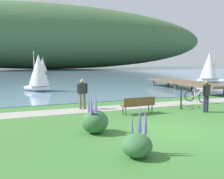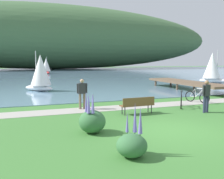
{
  "view_description": "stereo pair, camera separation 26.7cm",
  "coord_description": "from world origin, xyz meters",
  "px_view_note": "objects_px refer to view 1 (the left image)",
  "views": [
    {
      "loc": [
        -5.65,
        -7.92,
        2.71
      ],
      "look_at": [
        -0.43,
        5.79,
        1.0
      ],
      "focal_mm": 39.25,
      "sensor_mm": 36.0,
      "label": 1
    },
    {
      "loc": [
        -5.4,
        -8.02,
        2.71
      ],
      "look_at": [
        -0.43,
        5.79,
        1.0
      ],
      "focal_mm": 39.25,
      "sensor_mm": 36.0,
      "label": 2
    }
  ],
  "objects_px": {
    "person_on_the_grass": "(206,94)",
    "person_at_shoreline": "(82,92)",
    "sailboat_mid_bay": "(43,66)",
    "sailboat_toward_hillside": "(39,72)",
    "bicycle_leaning_near_bench": "(196,96)",
    "bicycle_beside_path": "(181,100)",
    "sailboat_nearest_to_shore": "(209,67)",
    "park_bench_near_camera": "(138,104)"
  },
  "relations": [
    {
      "from": "person_on_the_grass",
      "to": "person_at_shoreline",
      "type": "bearing_deg",
      "value": 152.23
    },
    {
      "from": "sailboat_mid_bay",
      "to": "sailboat_toward_hillside",
      "type": "relative_size",
      "value": 1.01
    },
    {
      "from": "bicycle_leaning_near_bench",
      "to": "person_at_shoreline",
      "type": "bearing_deg",
      "value": 176.8
    },
    {
      "from": "bicycle_beside_path",
      "to": "sailboat_nearest_to_shore",
      "type": "xyz_separation_m",
      "value": [
        12.9,
        11.9,
        1.54
      ]
    },
    {
      "from": "bicycle_leaning_near_bench",
      "to": "person_at_shoreline",
      "type": "xyz_separation_m",
      "value": [
        -7.57,
        0.42,
        0.58
      ]
    },
    {
      "from": "bicycle_leaning_near_bench",
      "to": "bicycle_beside_path",
      "type": "distance_m",
      "value": 2.21
    },
    {
      "from": "bicycle_leaning_near_bench",
      "to": "person_on_the_grass",
      "type": "relative_size",
      "value": 0.99
    },
    {
      "from": "sailboat_nearest_to_shore",
      "to": "sailboat_mid_bay",
      "type": "height_order",
      "value": "sailboat_nearest_to_shore"
    },
    {
      "from": "park_bench_near_camera",
      "to": "bicycle_beside_path",
      "type": "bearing_deg",
      "value": 14.07
    },
    {
      "from": "bicycle_beside_path",
      "to": "person_at_shoreline",
      "type": "height_order",
      "value": "person_at_shoreline"
    },
    {
      "from": "bicycle_leaning_near_bench",
      "to": "bicycle_beside_path",
      "type": "bearing_deg",
      "value": -152.56
    },
    {
      "from": "person_at_shoreline",
      "to": "sailboat_toward_hillside",
      "type": "height_order",
      "value": "sailboat_toward_hillside"
    },
    {
      "from": "park_bench_near_camera",
      "to": "sailboat_nearest_to_shore",
      "type": "xyz_separation_m",
      "value": [
        16.13,
        12.71,
        1.41
      ]
    },
    {
      "from": "person_on_the_grass",
      "to": "sailboat_toward_hillside",
      "type": "bearing_deg",
      "value": 121.87
    },
    {
      "from": "person_on_the_grass",
      "to": "sailboat_mid_bay",
      "type": "xyz_separation_m",
      "value": [
        -4.54,
        42.78,
        0.75
      ]
    },
    {
      "from": "park_bench_near_camera",
      "to": "person_on_the_grass",
      "type": "height_order",
      "value": "person_on_the_grass"
    },
    {
      "from": "person_on_the_grass",
      "to": "bicycle_beside_path",
      "type": "bearing_deg",
      "value": 101.03
    },
    {
      "from": "person_at_shoreline",
      "to": "bicycle_leaning_near_bench",
      "type": "bearing_deg",
      "value": -3.2
    },
    {
      "from": "park_bench_near_camera",
      "to": "person_at_shoreline",
      "type": "distance_m",
      "value": 3.31
    },
    {
      "from": "sailboat_nearest_to_shore",
      "to": "bicycle_leaning_near_bench",
      "type": "bearing_deg",
      "value": -135.15
    },
    {
      "from": "sailboat_nearest_to_shore",
      "to": "park_bench_near_camera",
      "type": "bearing_deg",
      "value": -141.76
    },
    {
      "from": "person_at_shoreline",
      "to": "sailboat_toward_hillside",
      "type": "relative_size",
      "value": 0.48
    },
    {
      "from": "person_at_shoreline",
      "to": "bicycle_beside_path",
      "type": "bearing_deg",
      "value": -14.39
    },
    {
      "from": "person_on_the_grass",
      "to": "sailboat_nearest_to_shore",
      "type": "bearing_deg",
      "value": 47.24
    },
    {
      "from": "bicycle_beside_path",
      "to": "sailboat_nearest_to_shore",
      "type": "bearing_deg",
      "value": 42.7
    },
    {
      "from": "bicycle_beside_path",
      "to": "sailboat_mid_bay",
      "type": "xyz_separation_m",
      "value": [
        -4.21,
        41.09,
        1.33
      ]
    },
    {
      "from": "bicycle_beside_path",
      "to": "park_bench_near_camera",
      "type": "bearing_deg",
      "value": -165.93
    },
    {
      "from": "park_bench_near_camera",
      "to": "person_on_the_grass",
      "type": "distance_m",
      "value": 3.7
    },
    {
      "from": "sailboat_toward_hillside",
      "to": "sailboat_nearest_to_shore",
      "type": "bearing_deg",
      "value": 3.79
    },
    {
      "from": "bicycle_leaning_near_bench",
      "to": "sailboat_nearest_to_shore",
      "type": "bearing_deg",
      "value": 44.85
    },
    {
      "from": "person_on_the_grass",
      "to": "sailboat_mid_bay",
      "type": "distance_m",
      "value": 43.02
    },
    {
      "from": "park_bench_near_camera",
      "to": "sailboat_toward_hillside",
      "type": "distance_m",
      "value": 12.14
    },
    {
      "from": "sailboat_nearest_to_shore",
      "to": "person_at_shoreline",
      "type": "bearing_deg",
      "value": -150.53
    },
    {
      "from": "bicycle_leaning_near_bench",
      "to": "sailboat_mid_bay",
      "type": "height_order",
      "value": "sailboat_mid_bay"
    },
    {
      "from": "park_bench_near_camera",
      "to": "bicycle_leaning_near_bench",
      "type": "bearing_deg",
      "value": 19.39
    },
    {
      "from": "sailboat_nearest_to_shore",
      "to": "sailboat_mid_bay",
      "type": "relative_size",
      "value": 1.12
    },
    {
      "from": "park_bench_near_camera",
      "to": "person_at_shoreline",
      "type": "relative_size",
      "value": 1.06
    },
    {
      "from": "bicycle_leaning_near_bench",
      "to": "sailboat_mid_bay",
      "type": "distance_m",
      "value": 40.56
    },
    {
      "from": "bicycle_leaning_near_bench",
      "to": "person_at_shoreline",
      "type": "distance_m",
      "value": 7.6
    },
    {
      "from": "bicycle_beside_path",
      "to": "sailboat_nearest_to_shore",
      "type": "height_order",
      "value": "sailboat_nearest_to_shore"
    },
    {
      "from": "bicycle_leaning_near_bench",
      "to": "park_bench_near_camera",
      "type": "bearing_deg",
      "value": -160.61
    },
    {
      "from": "bicycle_leaning_near_bench",
      "to": "sailboat_nearest_to_shore",
      "type": "distance_m",
      "value": 15.51
    }
  ]
}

